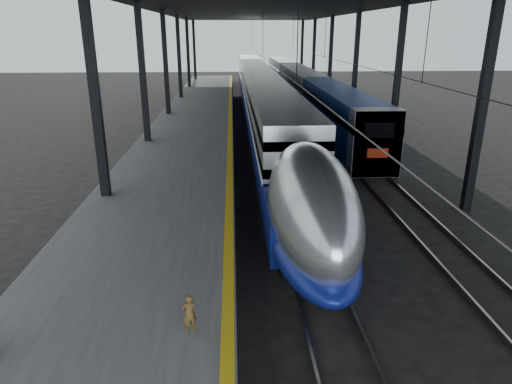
{
  "coord_description": "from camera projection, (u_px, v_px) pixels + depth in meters",
  "views": [
    {
      "loc": [
        -0.5,
        -13.1,
        7.37
      ],
      "look_at": [
        0.28,
        2.18,
        2.0
      ],
      "focal_mm": 32.0,
      "sensor_mm": 36.0,
      "label": 1
    }
  ],
  "objects": [
    {
      "name": "yellow_strip",
      "position": [
        230.0,
        124.0,
        33.29
      ],
      "size": [
        0.3,
        80.0,
        0.01
      ],
      "primitive_type": "cube",
      "color": "gold",
      "rests_on": "platform"
    },
    {
      "name": "platform",
      "position": [
        192.0,
        132.0,
        33.32
      ],
      "size": [
        6.0,
        80.0,
        1.0
      ],
      "primitive_type": "cube",
      "color": "#4C4C4F",
      "rests_on": "ground"
    },
    {
      "name": "tgv_train",
      "position": [
        260.0,
        97.0,
        40.83
      ],
      "size": [
        2.83,
        65.2,
        4.06
      ],
      "color": "silver",
      "rests_on": "ground"
    },
    {
      "name": "canopy",
      "position": [
        267.0,
        5.0,
        30.73
      ],
      "size": [
        18.0,
        75.0,
        9.47
      ],
      "color": "black",
      "rests_on": "ground"
    },
    {
      "name": "ground",
      "position": [
        251.0,
        272.0,
        14.8
      ],
      "size": [
        160.0,
        160.0,
        0.0
      ],
      "primitive_type": "plane",
      "color": "black",
      "rests_on": "ground"
    },
    {
      "name": "rails",
      "position": [
        300.0,
        136.0,
        33.84
      ],
      "size": [
        6.52,
        80.0,
        0.16
      ],
      "color": "slate",
      "rests_on": "ground"
    },
    {
      "name": "second_train",
      "position": [
        302.0,
        86.0,
        49.31
      ],
      "size": [
        2.63,
        56.05,
        3.62
      ],
      "color": "navy",
      "rests_on": "ground"
    },
    {
      "name": "child",
      "position": [
        189.0,
        314.0,
        10.11
      ],
      "size": [
        0.4,
        0.34,
        0.94
      ],
      "primitive_type": "imported",
      "rotation": [
        0.0,
        0.0,
        3.53
      ],
      "color": "#533E1B",
      "rests_on": "platform"
    }
  ]
}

